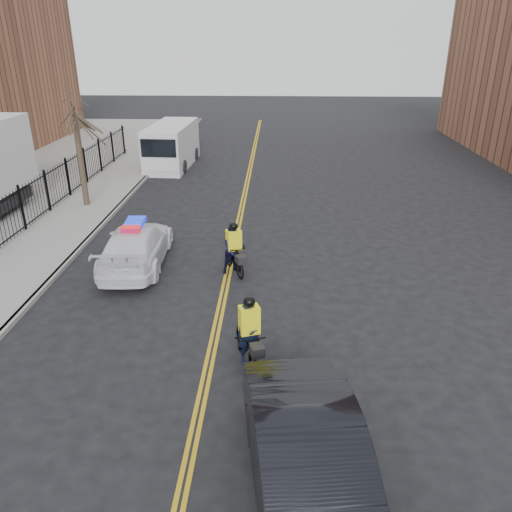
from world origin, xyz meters
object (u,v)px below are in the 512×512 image
object	(u,v)px
police_cruiser	(136,246)
cyclist_far	(234,253)
cargo_van	(171,146)
dark_sedan	(310,468)
cyclist_near	(250,340)

from	to	relation	value
police_cruiser	cyclist_far	world-z (taller)	cyclist_far
police_cruiser	cargo_van	size ratio (longest dim) A/B	0.82
cargo_van	cyclist_far	xyz separation A→B (m)	(5.25, -15.57, -0.54)
police_cruiser	cargo_van	bearing A→B (deg)	-86.74
police_cruiser	cyclist_far	size ratio (longest dim) A/B	2.74
cyclist_far	dark_sedan	bearing A→B (deg)	-102.43
cargo_van	cyclist_near	size ratio (longest dim) A/B	3.12
dark_sedan	cyclist_near	size ratio (longest dim) A/B	2.66
cargo_van	cyclist_near	xyz separation A→B (m)	(6.07, -20.86, -0.63)
dark_sedan	cargo_van	size ratio (longest dim) A/B	0.85
cargo_van	dark_sedan	bearing A→B (deg)	-71.09
dark_sedan	cyclist_far	world-z (taller)	cyclist_far
cargo_van	cyclist_near	bearing A→B (deg)	-71.14
police_cruiser	cyclist_near	world-z (taller)	cyclist_near
cyclist_near	cyclist_far	distance (m)	5.35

